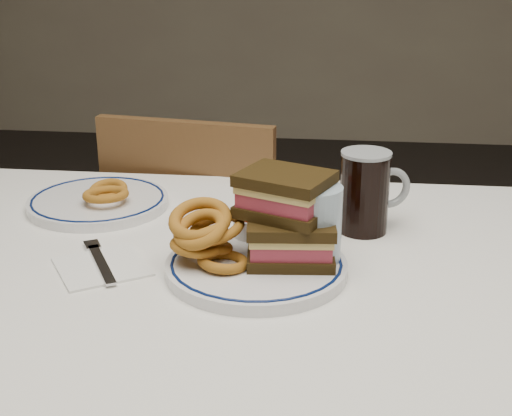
# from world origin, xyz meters

# --- Properties ---
(dining_table) EXTENTS (1.27, 0.87, 0.75)m
(dining_table) POSITION_xyz_m (0.00, 0.00, 0.64)
(dining_table) COLOR silver
(dining_table) RESTS_ON floor
(chair_far) EXTENTS (0.45, 0.45, 0.86)m
(chair_far) POSITION_xyz_m (-0.18, 0.56, 0.47)
(chair_far) COLOR #432615
(chair_far) RESTS_ON floor
(main_plate) EXTENTS (0.27, 0.27, 0.02)m
(main_plate) POSITION_xyz_m (0.02, -0.02, 0.76)
(main_plate) COLOR silver
(main_plate) RESTS_ON dining_table
(reuben_sandwich) EXTENTS (0.16, 0.15, 0.13)m
(reuben_sandwich) POSITION_xyz_m (0.06, -0.00, 0.84)
(reuben_sandwich) COLOR black
(reuben_sandwich) RESTS_ON main_plate
(onion_rings_main) EXTENTS (0.13, 0.12, 0.10)m
(onion_rings_main) POSITION_xyz_m (-0.06, -0.03, 0.81)
(onion_rings_main) COLOR brown
(onion_rings_main) RESTS_ON main_plate
(ketchup_ramekin) EXTENTS (0.06, 0.06, 0.03)m
(ketchup_ramekin) POSITION_xyz_m (-0.01, 0.08, 0.79)
(ketchup_ramekin) COLOR silver
(ketchup_ramekin) RESTS_ON main_plate
(beer_mug) EXTENTS (0.12, 0.09, 0.14)m
(beer_mug) POSITION_xyz_m (0.18, 0.16, 0.82)
(beer_mug) COLOR black
(beer_mug) RESTS_ON dining_table
(water_glass) EXTENTS (0.08, 0.08, 0.13)m
(water_glass) POSITION_xyz_m (0.10, 0.00, 0.82)
(water_glass) COLOR #98AFC5
(water_glass) RESTS_ON dining_table
(far_plate) EXTENTS (0.26, 0.26, 0.02)m
(far_plate) POSITION_xyz_m (-0.31, 0.22, 0.76)
(far_plate) COLOR silver
(far_plate) RESTS_ON dining_table
(onion_rings_far) EXTENTS (0.09, 0.13, 0.04)m
(onion_rings_far) POSITION_xyz_m (-0.29, 0.22, 0.78)
(onion_rings_far) COLOR brown
(onion_rings_far) RESTS_ON far_plate
(napkin_fork) EXTENTS (0.18, 0.18, 0.01)m
(napkin_fork) POSITION_xyz_m (-0.22, -0.03, 0.75)
(napkin_fork) COLOR white
(napkin_fork) RESTS_ON dining_table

